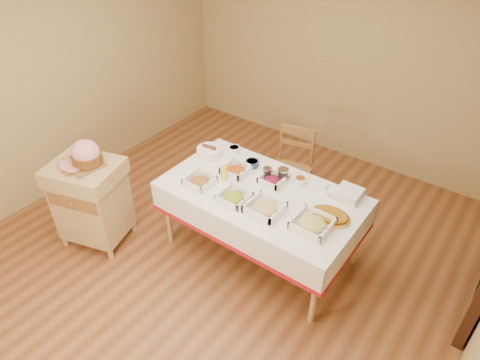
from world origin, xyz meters
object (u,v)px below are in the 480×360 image
(dining_table, at_px, (261,205))
(bread_basket, at_px, (209,152))
(mustard_bottle, at_px, (224,172))
(brass_platter, at_px, (330,216))
(preserve_jar_right, at_px, (283,175))
(dining_chair, at_px, (291,169))
(preserve_jar_left, at_px, (267,173))
(plate_stack, at_px, (349,194))
(butcher_cart, at_px, (91,199))
(ham_on_board, at_px, (85,155))

(dining_table, height_order, bread_basket, bread_basket)
(mustard_bottle, distance_m, brass_platter, 1.06)
(preserve_jar_right, bearing_deg, dining_chair, 111.58)
(preserve_jar_left, relative_size, mustard_bottle, 0.60)
(dining_chair, xyz_separation_m, preserve_jar_left, (0.08, -0.63, 0.33))
(plate_stack, height_order, brass_platter, plate_stack)
(dining_table, height_order, brass_platter, brass_platter)
(dining_table, relative_size, bread_basket, 7.13)
(preserve_jar_right, distance_m, brass_platter, 0.64)
(dining_chair, distance_m, plate_stack, 1.00)
(butcher_cart, bearing_deg, preserve_jar_left, 37.07)
(butcher_cart, relative_size, preserve_jar_left, 8.48)
(butcher_cart, distance_m, plate_stack, 2.46)
(dining_table, xyz_separation_m, dining_chair, (-0.16, 0.84, -0.12))
(dining_table, xyz_separation_m, butcher_cart, (-1.45, -0.82, -0.08))
(ham_on_board, relative_size, mustard_bottle, 2.18)
(ham_on_board, bearing_deg, preserve_jar_left, 37.04)
(preserve_jar_right, distance_m, mustard_bottle, 0.55)
(plate_stack, bearing_deg, preserve_jar_left, -166.49)
(brass_platter, bearing_deg, butcher_cart, -157.74)
(ham_on_board, height_order, preserve_jar_right, ham_on_board)
(preserve_jar_left, height_order, bread_basket, bread_basket)
(preserve_jar_right, bearing_deg, ham_on_board, -144.52)
(dining_chair, relative_size, mustard_bottle, 5.21)
(dining_chair, relative_size, bread_basket, 3.63)
(preserve_jar_right, xyz_separation_m, bread_basket, (-0.83, -0.08, -0.01))
(preserve_jar_right, bearing_deg, bread_basket, -174.59)
(preserve_jar_left, relative_size, preserve_jar_right, 0.83)
(dining_chair, bearing_deg, preserve_jar_left, -82.32)
(dining_chair, relative_size, plate_stack, 4.26)
(butcher_cart, distance_m, preserve_jar_right, 1.88)
(dining_chair, relative_size, brass_platter, 2.75)
(brass_platter, bearing_deg, bread_basket, 174.54)
(preserve_jar_left, bearing_deg, ham_on_board, -142.96)
(butcher_cart, bearing_deg, dining_table, 29.63)
(dining_table, xyz_separation_m, ham_on_board, (-1.41, -0.79, 0.42))
(bread_basket, bearing_deg, preserve_jar_left, 2.58)
(ham_on_board, xyz_separation_m, bread_basket, (0.65, 0.97, -0.21))
(butcher_cart, bearing_deg, mustard_bottle, 36.26)
(bread_basket, bearing_deg, preserve_jar_right, 5.41)
(butcher_cart, relative_size, plate_stack, 4.19)
(mustard_bottle, bearing_deg, bread_basket, 148.66)
(dining_chair, distance_m, brass_platter, 1.19)
(ham_on_board, xyz_separation_m, brass_platter, (2.08, 0.83, -0.24))
(preserve_jar_left, bearing_deg, plate_stack, 13.51)
(preserve_jar_right, relative_size, bread_basket, 0.51)
(preserve_jar_left, bearing_deg, bread_basket, -177.42)
(plate_stack, distance_m, brass_platter, 0.35)
(mustard_bottle, bearing_deg, brass_platter, 4.86)
(preserve_jar_right, height_order, mustard_bottle, mustard_bottle)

